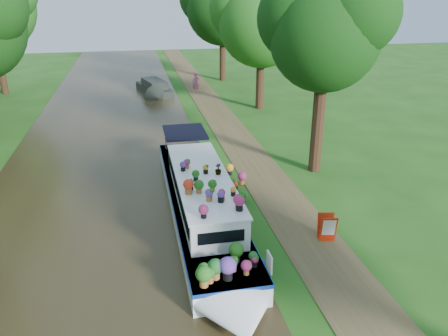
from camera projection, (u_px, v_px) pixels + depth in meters
ground at (255, 205)px, 17.66m from camera, size 100.00×100.00×0.00m
canal_water at (102, 220)px, 16.52m from camera, size 10.00×100.00×0.02m
towpath at (283, 202)px, 17.88m from camera, size 2.20×100.00×0.03m
plant_boat at (203, 201)px, 16.12m from camera, size 2.29×13.52×2.28m
tree_near_overhang at (325, 27)px, 18.64m from camera, size 5.52×5.28×8.99m
tree_near_mid at (261, 16)px, 29.72m from camera, size 6.90×6.60×9.40m
tree_near_far at (222, 2)px, 39.36m from camera, size 7.59×7.26×10.30m
second_boat at (154, 88)px, 36.42m from camera, size 2.93×6.27×1.15m
sandwich_board at (327, 228)px, 15.10m from camera, size 0.61×0.56×0.92m
pedestrian_pink at (196, 82)px, 36.69m from camera, size 0.65×0.49×1.62m
verge_plant at (230, 183)px, 19.28m from camera, size 0.44×0.42×0.39m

